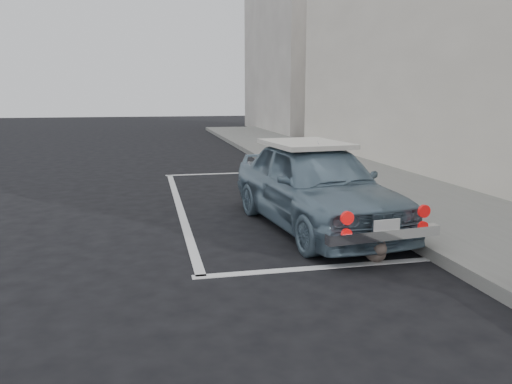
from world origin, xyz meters
TOP-DOWN VIEW (x-y plane):
  - ground at (0.00, 0.00)m, footprint 80.00×80.00m
  - sidewalk at (3.20, 2.00)m, footprint 2.80×40.00m
  - building_far at (6.35, 20.00)m, footprint 3.50×10.00m
  - pline_rear at (0.50, -0.50)m, footprint 3.00×0.12m
  - pline_front at (0.50, 6.50)m, footprint 3.00×0.12m
  - pline_side at (-0.90, 3.00)m, footprint 0.12×7.00m
  - retro_coupe at (0.96, 1.20)m, footprint 1.91×3.89m
  - cat at (1.16, -0.42)m, footprint 0.28×0.56m

SIDE VIEW (x-z plane):
  - ground at x=0.00m, z-range 0.00..0.00m
  - pline_rear at x=0.50m, z-range 0.00..0.01m
  - pline_front at x=0.50m, z-range 0.00..0.01m
  - pline_side at x=-0.90m, z-range 0.00..0.01m
  - sidewalk at x=3.20m, z-range 0.00..0.15m
  - cat at x=1.16m, z-range -0.01..0.29m
  - retro_coupe at x=0.96m, z-range 0.01..1.28m
  - building_far at x=6.35m, z-range 0.00..8.00m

